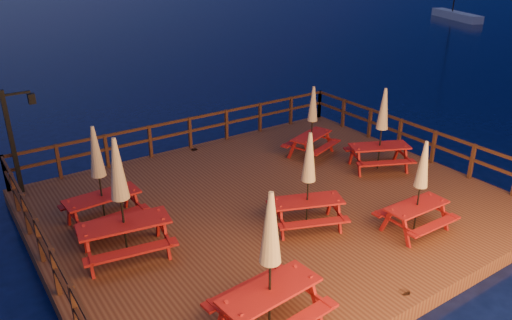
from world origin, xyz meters
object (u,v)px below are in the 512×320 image
object	(u,v)px
sailboat	(456,16)
picnic_table_0	(420,186)
lamp_post	(16,132)
picnic_table_1	(312,120)
picnic_table_2	(121,197)

from	to	relation	value
sailboat	picnic_table_0	distance (m)	42.61
lamp_post	picnic_table_1	world-z (taller)	lamp_post
lamp_post	picnic_table_0	size ratio (longest dim) A/B	1.26
lamp_post	picnic_table_0	distance (m)	10.72
picnic_table_1	picnic_table_2	xyz separation A→B (m)	(-7.25, -2.18, 0.27)
sailboat	picnic_table_1	xyz separation A→B (m)	(-34.22, -18.84, 1.28)
lamp_post	picnic_table_2	size ratio (longest dim) A/B	1.05
lamp_post	picnic_table_2	distance (m)	4.87
sailboat	picnic_table_1	size ratio (longest dim) A/B	4.42
sailboat	picnic_table_1	bearing A→B (deg)	-129.30
lamp_post	sailboat	world-z (taller)	sailboat
picnic_table_0	picnic_table_2	distance (m)	6.94
lamp_post	sailboat	xyz separation A→B (m)	(42.66, 16.30, -1.85)
sailboat	picnic_table_1	distance (m)	39.08
lamp_post	sailboat	distance (m)	45.70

